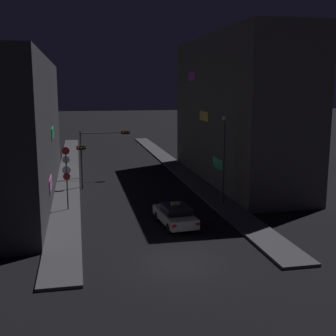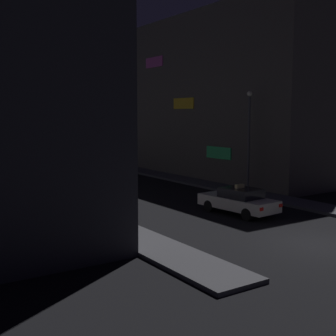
{
  "view_description": "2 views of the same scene",
  "coord_description": "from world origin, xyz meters",
  "px_view_note": "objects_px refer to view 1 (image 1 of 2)",
  "views": [
    {
      "loc": [
        -4.82,
        -20.74,
        8.89
      ],
      "look_at": [
        1.85,
        11.52,
        2.82
      ],
      "focal_mm": 46.88,
      "sensor_mm": 36.0,
      "label": 1
    },
    {
      "loc": [
        -15.01,
        -11.58,
        5.26
      ],
      "look_at": [
        0.95,
        12.48,
        1.87
      ],
      "focal_mm": 48.16,
      "sensor_mm": 36.0,
      "label": 2
    }
  ],
  "objects_px": {
    "taxi": "(175,215)",
    "street_lamp_near_block": "(224,152)",
    "traffic_light_left_kerb": "(81,158)",
    "sign_pole_left": "(67,173)",
    "traffic_light_overhead": "(101,143)"
  },
  "relations": [
    {
      "from": "street_lamp_near_block",
      "to": "sign_pole_left",
      "type": "bearing_deg",
      "value": 176.93
    },
    {
      "from": "street_lamp_near_block",
      "to": "traffic_light_overhead",
      "type": "bearing_deg",
      "value": 125.38
    },
    {
      "from": "traffic_light_overhead",
      "to": "traffic_light_left_kerb",
      "type": "height_order",
      "value": "traffic_light_overhead"
    },
    {
      "from": "traffic_light_overhead",
      "to": "taxi",
      "type": "bearing_deg",
      "value": -76.73
    },
    {
      "from": "taxi",
      "to": "sign_pole_left",
      "type": "height_order",
      "value": "sign_pole_left"
    },
    {
      "from": "sign_pole_left",
      "to": "traffic_light_overhead",
      "type": "bearing_deg",
      "value": 74.77
    },
    {
      "from": "taxi",
      "to": "traffic_light_left_kerb",
      "type": "xyz_separation_m",
      "value": [
        -5.77,
        11.95,
        2.07
      ]
    },
    {
      "from": "traffic_light_overhead",
      "to": "traffic_light_left_kerb",
      "type": "distance_m",
      "value": 4.68
    },
    {
      "from": "sign_pole_left",
      "to": "street_lamp_near_block",
      "type": "distance_m",
      "value": 11.64
    },
    {
      "from": "street_lamp_near_block",
      "to": "traffic_light_left_kerb",
      "type": "bearing_deg",
      "value": 143.42
    },
    {
      "from": "taxi",
      "to": "traffic_light_overhead",
      "type": "relative_size",
      "value": 0.95
    },
    {
      "from": "taxi",
      "to": "street_lamp_near_block",
      "type": "bearing_deg",
      "value": 42.05
    },
    {
      "from": "traffic_light_overhead",
      "to": "traffic_light_left_kerb",
      "type": "bearing_deg",
      "value": -115.06
    },
    {
      "from": "traffic_light_left_kerb",
      "to": "street_lamp_near_block",
      "type": "bearing_deg",
      "value": -36.58
    },
    {
      "from": "traffic_light_overhead",
      "to": "sign_pole_left",
      "type": "height_order",
      "value": "traffic_light_overhead"
    }
  ]
}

